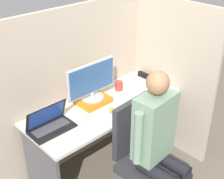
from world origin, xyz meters
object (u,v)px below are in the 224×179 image
Objects in this scene: laptop at (50,125)px; monitor at (92,81)px; stapler at (145,75)px; coffee_mug at (119,86)px; carrot_toy at (116,113)px; office_chair at (143,155)px; paper_box at (93,100)px; person at (159,139)px.

monitor is at bearing 9.57° from laptop.
coffee_mug reaches higher than stapler.
carrot_toy is 0.14× the size of office_chair.
paper_box is 0.21m from monitor.
paper_box is 0.82m from person.
paper_box is 0.31m from carrot_toy.
laptop is at bearing -175.82° from stapler.
paper_box reaches higher than carrot_toy.
office_chair is 0.73× the size of person.
carrot_toy is (0.55, -0.22, -0.02)m from laptop.
monitor reaches higher than office_chair.
monitor is 0.85m from person.
paper_box is 0.79× the size of laptop.
person is 0.90m from coffee_mug.
monitor is at bearing 89.75° from person.
laptop is at bearing 133.59° from office_chair.
person is at bearing -91.56° from carrot_toy.
carrot_toy is (0.01, -0.31, -0.21)m from monitor.
person is at bearing -90.25° from monitor.
person is (-0.01, -0.51, -0.01)m from carrot_toy.
office_chair is (-0.75, -0.66, -0.27)m from stapler.
office_chair is 10.35× the size of coffee_mug.
stapler is at bearing 47.20° from person.
office_chair is 0.31m from person.
stapler and carrot_toy have the same top height.
person is 14.25× the size of coffee_mug.
person reaches higher than carrot_toy.
office_chair is at bearing -117.95° from coffee_mug.
stapler is (1.29, 0.09, -0.02)m from laptop.
laptop is at bearing 126.10° from person.
stapler is (0.76, 0.01, -0.00)m from paper_box.
coffee_mug reaches higher than paper_box.
person is at bearing -53.90° from laptop.
person is (-0.01, -0.16, 0.26)m from office_chair.
coffee_mug is at bearing -179.46° from stapler.
office_chair reaches higher than paper_box.
person reaches higher than paper_box.
laptop is at bearing -170.72° from paper_box.
coffee_mug is (0.36, 0.00, 0.02)m from paper_box.
office_chair is at bearing 86.23° from person.
office_chair is at bearing -46.41° from laptop.
paper_box is at bearing 90.60° from office_chair.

